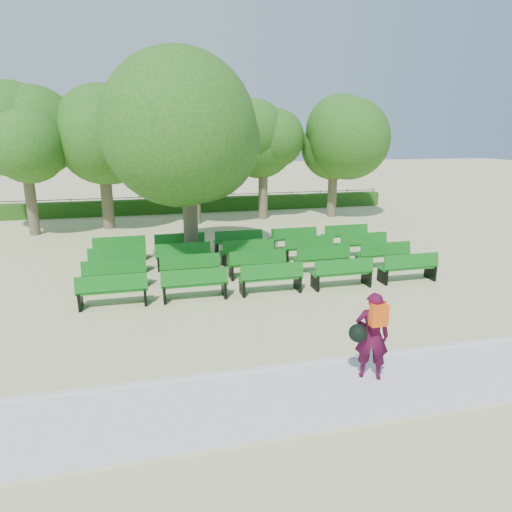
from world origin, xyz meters
The scene contains 9 objects.
ground centered at (0.00, 0.00, 0.00)m, with size 120.00×120.00×0.00m, color #C6BF83.
paving centered at (0.00, -7.40, 0.03)m, with size 30.00×2.20×0.06m, color silver.
curb centered at (0.00, -6.25, 0.05)m, with size 30.00×0.12×0.10m, color silver.
hedge centered at (0.00, 14.00, 0.45)m, with size 26.00×0.70×0.90m, color #255516.
fence centered at (0.00, 14.40, 0.00)m, with size 26.00×0.10×1.02m, color black, non-canonical shape.
tree_line centered at (0.00, 10.00, 0.00)m, with size 21.80×6.80×7.04m, color #2C631A, non-canonical shape.
bench_array centered at (1.08, 1.02, 0.10)m, with size 2.05×0.76×1.27m.
tree_among centered at (-0.99, 2.62, 5.13)m, with size 5.50×5.50×7.63m.
person centered at (1.63, -7.10, 1.02)m, with size 0.93×0.69×1.86m.
Camera 1 is at (-2.64, -14.77, 5.01)m, focal length 32.00 mm.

